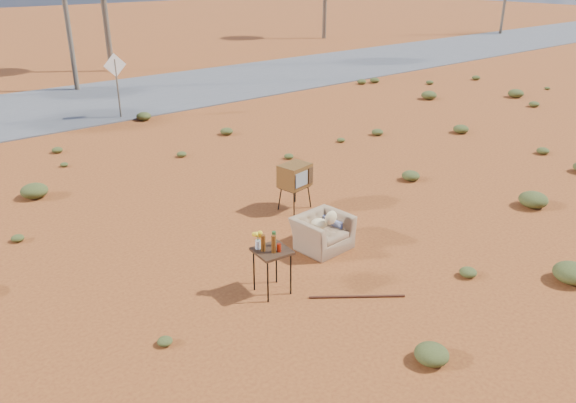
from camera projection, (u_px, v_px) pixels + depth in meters
ground at (326, 266)px, 9.90m from camera, size 140.00×140.00×0.00m
highway at (48, 108)px, 20.59m from camera, size 140.00×7.00×0.04m
armchair at (325, 227)px, 10.45m from camera, size 1.17×0.79×0.85m
tv_unit at (295, 176)px, 11.91m from camera, size 0.71×0.61×1.02m
side_table at (269, 248)px, 8.82m from camera, size 0.58×0.58×1.07m
rusty_bar at (357, 296)px, 8.96m from camera, size 1.24×0.97×0.04m
road_sign at (116, 74)px, 18.74m from camera, size 0.78×0.06×2.19m
scrub_patch at (164, 196)px, 12.51m from camera, size 17.49×8.07×0.33m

